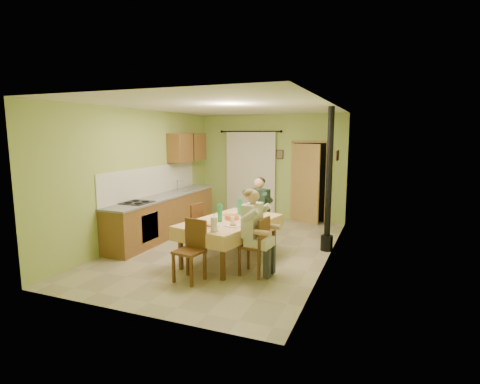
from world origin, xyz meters
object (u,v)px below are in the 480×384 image
at_px(man_right, 254,222).
at_px(stove_flue, 328,199).
at_px(dining_table, 230,240).
at_px(man_far, 258,204).
at_px(chair_near, 190,263).
at_px(chair_left, 203,236).
at_px(chair_right, 255,257).
at_px(chair_far, 258,232).

height_order(man_right, stove_flue, stove_flue).
relative_size(dining_table, man_far, 1.54).
bearing_deg(man_right, chair_near, 132.63).
relative_size(chair_near, man_right, 0.69).
bearing_deg(dining_table, man_right, -25.44).
relative_size(dining_table, chair_left, 2.31).
bearing_deg(man_far, chair_right, -60.94).
distance_m(chair_right, man_right, 0.59).
bearing_deg(chair_right, dining_table, 58.58).
relative_size(chair_near, chair_right, 1.00).
xyz_separation_m(dining_table, chair_right, (0.63, -0.48, -0.09)).
bearing_deg(man_right, stove_flue, -22.27).
height_order(dining_table, stove_flue, stove_flue).
bearing_deg(dining_table, chair_far, 92.77).
xyz_separation_m(chair_far, chair_left, (-0.92, -0.66, 0.00)).
height_order(chair_near, man_right, man_right).
bearing_deg(stove_flue, chair_far, -170.99).
xyz_separation_m(dining_table, chair_near, (-0.22, -1.11, -0.09)).
xyz_separation_m(chair_right, chair_left, (-1.38, 0.86, -0.00)).
height_order(chair_left, man_right, man_right).
bearing_deg(stove_flue, man_right, -117.83).
xyz_separation_m(chair_far, man_far, (0.00, 0.01, 0.59)).
xyz_separation_m(man_far, man_right, (0.45, -1.53, 0.00)).
height_order(chair_far, man_right, man_right).
distance_m(chair_right, chair_left, 1.63).
relative_size(dining_table, chair_right, 2.22).
distance_m(dining_table, chair_right, 0.80).
height_order(dining_table, chair_left, chair_left).
bearing_deg(dining_table, chair_near, -88.95).
height_order(dining_table, man_right, man_right).
height_order(chair_left, man_far, man_far).
bearing_deg(chair_near, man_far, -91.63).
bearing_deg(chair_near, chair_far, -91.62).
xyz_separation_m(chair_right, man_far, (-0.46, 1.53, 0.59)).
xyz_separation_m(dining_table, chair_left, (-0.75, 0.39, -0.09)).
bearing_deg(dining_table, chair_right, -24.93).
bearing_deg(chair_near, stove_flue, -117.97).
bearing_deg(dining_table, stove_flue, 51.36).
xyz_separation_m(chair_near, man_far, (0.39, 2.16, 0.59)).
height_order(dining_table, chair_far, chair_far).
xyz_separation_m(chair_right, man_right, (-0.01, 0.00, 0.59)).
bearing_deg(stove_flue, chair_near, -126.52).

